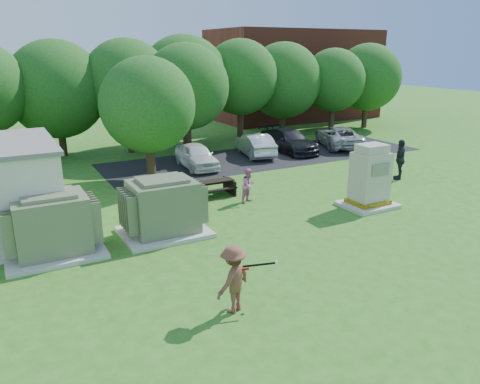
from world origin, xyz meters
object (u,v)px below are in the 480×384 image
person_at_picnic (249,185)px  person_walking_right (400,159)px  car_white (196,156)px  car_dark (289,141)px  transformer_left (52,226)px  picnic_table (215,186)px  batter (233,279)px  car_silver_a (255,145)px  car_silver_b (339,137)px  transformer_right (163,208)px  generator_cabinet (370,180)px

person_at_picnic → person_walking_right: bearing=-24.2°
car_white → car_dark: car_dark is taller
transformer_left → picnic_table: size_ratio=1.82×
batter → person_walking_right: (13.18, 7.15, 0.14)m
person_walking_right → car_silver_a: size_ratio=0.48×
picnic_table → car_dark: (8.16, 6.27, 0.27)m
car_silver_b → car_silver_a: bearing=19.7°
transformer_right → batter: bearing=-91.8°
person_at_picnic → car_silver_a: (4.82, 7.84, -0.06)m
generator_cabinet → picnic_table: 6.70m
generator_cabinet → batter: (-8.75, -4.61, -0.28)m
transformer_right → car_silver_b: (15.59, 9.29, -0.28)m
transformer_left → car_silver_a: transformer_left is taller
batter → transformer_right: bearing=-117.4°
transformer_left → transformer_right: (3.70, 0.00, 0.00)m
car_white → car_silver_a: (4.40, 1.12, 0.02)m
car_silver_a → person_at_picnic: bearing=70.0°
car_dark → car_silver_b: 3.85m
picnic_table → car_dark: car_dark is taller
picnic_table → person_walking_right: bearing=-11.3°
generator_cabinet → picnic_table: (-4.97, 4.43, -0.72)m
person_at_picnic → car_white: (0.43, 6.71, -0.07)m
picnic_table → transformer_left: bearing=-155.5°
picnic_table → car_silver_b: 13.41m
generator_cabinet → person_at_picnic: size_ratio=1.77×
transformer_right → person_walking_right: 13.07m
person_at_picnic → picnic_table: bearing=96.4°
batter → car_silver_b: size_ratio=0.35×
person_walking_right → car_silver_b: bearing=-157.0°
batter → person_at_picnic: (4.62, 7.47, -0.13)m
person_walking_right → car_white: (-8.13, 7.04, -0.34)m
person_walking_right → generator_cabinet: bearing=-18.8°
person_walking_right → car_dark: size_ratio=0.41×
person_walking_right → car_dark: person_walking_right is taller
transformer_left → person_walking_right: 16.75m
car_silver_a → picnic_table: bearing=59.5°
transformer_left → car_silver_b: transformer_left is taller
transformer_left → transformer_right: 3.70m
car_dark → car_silver_a: bearing=178.7°
picnic_table → person_at_picnic: size_ratio=1.10×
picnic_table → transformer_right: bearing=-137.3°
transformer_right → generator_cabinet: size_ratio=1.13×
transformer_left → person_walking_right: (16.69, 1.43, 0.04)m
transformer_right → picnic_table: size_ratio=1.82×
transformer_right → batter: (-0.18, -5.72, -0.09)m
person_at_picnic → person_walking_right: (8.55, -0.32, 0.27)m
generator_cabinet → person_walking_right: size_ratio=1.31×
person_walking_right → car_silver_a: (-3.73, 8.16, -0.32)m
person_at_picnic → car_dark: bearing=24.9°
batter → car_dark: batter is taller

